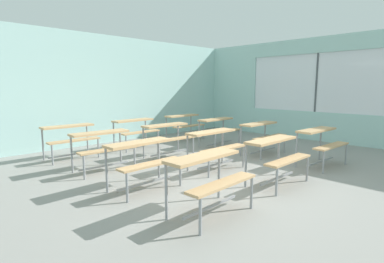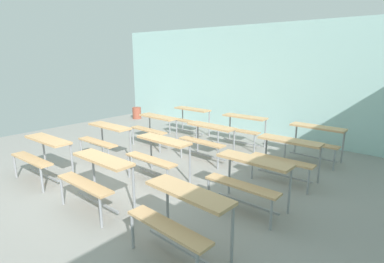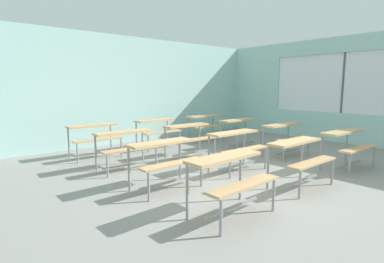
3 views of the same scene
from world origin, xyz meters
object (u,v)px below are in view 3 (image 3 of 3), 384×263
object	(u,v)px
desk_bench_r1c1	(237,141)
desk_bench_r2c0	(125,141)
desk_bench_r3c2	(206,122)
desk_bench_r0c2	(348,141)
desk_bench_r0c0	(231,171)
desk_bench_r3c1	(158,127)
desk_bench_r1c0	(165,154)
desk_bench_r1c2	(286,132)
desk_bench_r2c2	(241,126)
desk_bench_r3c0	(94,133)
desk_bench_r2c1	(190,133)
desk_bench_r0c1	(300,152)

from	to	relation	value
desk_bench_r1c1	desk_bench_r2c0	distance (m)	2.14
desk_bench_r1c1	desk_bench_r3c2	bearing A→B (deg)	58.34
desk_bench_r1c1	desk_bench_r0c2	bearing A→B (deg)	-36.86
desk_bench_r0c0	desk_bench_r3c1	world-z (taller)	same
desk_bench_r1c0	desk_bench_r2c0	bearing A→B (deg)	87.47
desk_bench_r0c2	desk_bench_r3c2	bearing A→B (deg)	92.01
desk_bench_r1c2	desk_bench_r2c2	world-z (taller)	same
desk_bench_r1c0	desk_bench_r3c2	world-z (taller)	same
desk_bench_r1c1	desk_bench_r3c0	bearing A→B (deg)	121.55
desk_bench_r1c0	desk_bench_r2c2	size ratio (longest dim) A/B	0.99
desk_bench_r3c0	desk_bench_r3c2	distance (m)	3.44
desk_bench_r2c2	desk_bench_r1c0	bearing A→B (deg)	-159.16
desk_bench_r1c1	desk_bench_r3c2	world-z (taller)	same
desk_bench_r2c1	desk_bench_r3c2	world-z (taller)	same
desk_bench_r1c0	desk_bench_r2c1	distance (m)	2.17
desk_bench_r0c1	desk_bench_r3c1	xyz separation A→B (m)	(-0.01, 4.07, 0.00)
desk_bench_r2c0	desk_bench_r2c2	bearing A→B (deg)	2.37
desk_bench_r1c0	desk_bench_r2c2	distance (m)	3.67
desk_bench_r1c0	desk_bench_r2c2	bearing A→B (deg)	21.44
desk_bench_r0c2	desk_bench_r1c2	world-z (taller)	same
desk_bench_r0c0	desk_bench_r2c1	bearing A→B (deg)	57.81
desk_bench_r0c0	desk_bench_r1c0	world-z (taller)	same
desk_bench_r2c0	desk_bench_r3c0	size ratio (longest dim) A/B	1.02
desk_bench_r2c2	desk_bench_r3c2	xyz separation A→B (m)	(0.03, 1.38, 0.00)
desk_bench_r0c0	desk_bench_r3c1	distance (m)	4.41
desk_bench_r0c1	desk_bench_r1c1	bearing A→B (deg)	92.16
desk_bench_r2c1	desk_bench_r3c1	xyz separation A→B (m)	(0.03, 1.35, 0.00)
desk_bench_r2c0	desk_bench_r1c2	bearing A→B (deg)	-19.24
desk_bench_r2c1	desk_bench_r1c0	bearing A→B (deg)	-137.90
desk_bench_r2c0	desk_bench_r2c2	xyz separation A→B (m)	(3.36, -0.00, 0.00)
desk_bench_r0c1	desk_bench_r2c0	world-z (taller)	same
desk_bench_r0c1	desk_bench_r2c1	world-z (taller)	same
desk_bench_r2c2	desk_bench_r2c0	bearing A→B (deg)	178.71
desk_bench_r0c1	desk_bench_r1c1	size ratio (longest dim) A/B	0.99
desk_bench_r0c1	desk_bench_r1c2	world-z (taller)	same
desk_bench_r2c2	desk_bench_r3c1	bearing A→B (deg)	140.09
desk_bench_r2c2	desk_bench_r0c1	bearing A→B (deg)	-123.39
desk_bench_r2c2	desk_bench_r3c2	size ratio (longest dim) A/B	1.00
desk_bench_r0c2	desk_bench_r0c1	bearing A→B (deg)	-178.25
desk_bench_r0c0	desk_bench_r3c2	bearing A→B (deg)	48.73
desk_bench_r1c0	desk_bench_r2c0	world-z (taller)	same
desk_bench_r1c0	desk_bench_r3c1	distance (m)	3.23
desk_bench_r3c1	desk_bench_r2c1	bearing A→B (deg)	-92.87
desk_bench_r1c1	desk_bench_r2c1	world-z (taller)	same
desk_bench_r0c2	desk_bench_r3c1	size ratio (longest dim) A/B	1.01
desk_bench_r1c1	desk_bench_r2c0	xyz separation A→B (m)	(-1.61, 1.41, 0.00)
desk_bench_r0c0	desk_bench_r2c0	distance (m)	2.73
desk_bench_r1c2	desk_bench_r2c1	distance (m)	2.22
desk_bench_r0c0	desk_bench_r1c1	world-z (taller)	same
desk_bench_r2c1	desk_bench_r2c2	world-z (taller)	same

